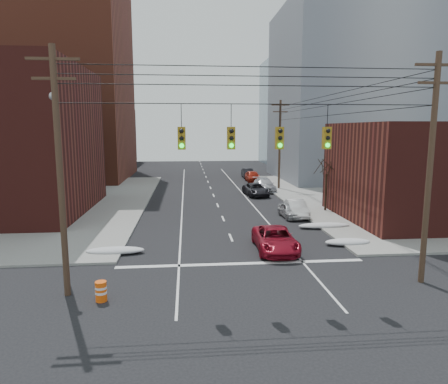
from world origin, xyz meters
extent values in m
plane|color=black|center=(0.00, 0.00, 0.00)|extent=(160.00, 160.00, 0.00)
cube|color=brown|center=(-24.00, 48.00, 15.00)|extent=(24.00, 20.00, 30.00)
cube|color=#501C18|center=(-26.00, 74.00, 6.00)|extent=(22.00, 18.00, 12.00)
cube|color=gray|center=(22.00, 44.00, 12.50)|extent=(22.00, 20.00, 25.00)
cube|color=gray|center=(24.00, 70.00, 11.00)|extent=(20.00, 18.00, 22.00)
cube|color=#501C18|center=(18.00, 16.00, 4.00)|extent=(16.00, 12.00, 8.00)
cylinder|color=#473323|center=(-8.50, 3.00, 5.50)|extent=(0.28, 0.28, 11.00)
cube|color=#473323|center=(-8.50, 3.00, 10.40)|extent=(2.20, 0.12, 0.12)
cube|color=#473323|center=(-8.50, 3.00, 9.60)|extent=(1.80, 0.12, 0.12)
cylinder|color=#473323|center=(8.50, 3.00, 5.50)|extent=(0.28, 0.28, 11.00)
cube|color=#473323|center=(8.50, 3.00, 10.40)|extent=(2.20, 0.12, 0.12)
cube|color=#473323|center=(8.50, 3.00, 9.60)|extent=(1.80, 0.12, 0.12)
cylinder|color=#473323|center=(8.50, 34.00, 5.50)|extent=(0.28, 0.28, 11.00)
cube|color=#473323|center=(8.50, 34.00, 10.40)|extent=(2.20, 0.12, 0.12)
cube|color=#473323|center=(8.50, 34.00, 9.60)|extent=(1.80, 0.12, 0.12)
cylinder|color=black|center=(0.00, 3.00, 8.60)|extent=(17.00, 0.04, 0.04)
cylinder|color=black|center=(-3.20, 3.00, 8.10)|extent=(0.03, 0.03, 1.00)
cube|color=olive|center=(-3.20, 3.00, 7.10)|extent=(0.35, 0.30, 1.00)
sphere|color=black|center=(-3.20, 2.83, 7.42)|extent=(0.20, 0.20, 0.20)
sphere|color=black|center=(-3.20, 2.83, 7.10)|extent=(0.20, 0.20, 0.20)
sphere|color=#0CE526|center=(-3.20, 2.83, 6.78)|extent=(0.20, 0.20, 0.20)
cylinder|color=black|center=(-1.00, 3.00, 8.10)|extent=(0.03, 0.03, 1.00)
cube|color=olive|center=(-1.00, 3.00, 7.10)|extent=(0.35, 0.30, 1.00)
sphere|color=black|center=(-1.00, 2.83, 7.42)|extent=(0.20, 0.20, 0.20)
sphere|color=black|center=(-1.00, 2.83, 7.10)|extent=(0.20, 0.20, 0.20)
sphere|color=#0CE526|center=(-1.00, 2.83, 6.78)|extent=(0.20, 0.20, 0.20)
cylinder|color=black|center=(1.20, 3.00, 8.10)|extent=(0.03, 0.03, 1.00)
cube|color=olive|center=(1.20, 3.00, 7.10)|extent=(0.35, 0.30, 1.00)
sphere|color=black|center=(1.20, 2.83, 7.42)|extent=(0.20, 0.20, 0.20)
sphere|color=black|center=(1.20, 2.83, 7.10)|extent=(0.20, 0.20, 0.20)
sphere|color=#0CE526|center=(1.20, 2.83, 6.78)|extent=(0.20, 0.20, 0.20)
cylinder|color=black|center=(3.40, 3.00, 8.10)|extent=(0.03, 0.03, 1.00)
cube|color=olive|center=(3.40, 3.00, 7.10)|extent=(0.35, 0.30, 1.00)
sphere|color=black|center=(3.40, 2.83, 7.42)|extent=(0.20, 0.20, 0.20)
sphere|color=black|center=(3.40, 2.83, 7.10)|extent=(0.20, 0.20, 0.20)
sphere|color=#0CE526|center=(3.40, 2.83, 6.78)|extent=(0.20, 0.20, 0.20)
cylinder|color=gray|center=(-9.50, 6.00, 4.50)|extent=(0.18, 0.18, 9.00)
sphere|color=gray|center=(-9.50, 6.00, 9.10)|extent=(0.44, 0.44, 0.44)
cylinder|color=black|center=(9.60, 20.00, 1.75)|extent=(0.20, 0.20, 3.50)
cylinder|color=black|center=(9.98, 20.12, 4.07)|extent=(0.27, 0.82, 1.19)
cylinder|color=black|center=(9.82, 20.57, 4.16)|extent=(1.17, 0.54, 1.38)
cylinder|color=black|center=(9.17, 20.74, 4.19)|extent=(1.44, 1.00, 1.48)
cylinder|color=black|center=(9.20, 20.06, 4.07)|extent=(0.17, 0.84, 1.19)
cylinder|color=black|center=(9.15, 19.58, 4.16)|extent=(0.82, 0.99, 1.40)
cylinder|color=black|center=(9.66, 19.15, 4.19)|extent=(1.74, 0.21, 1.43)
cylinder|color=black|center=(9.93, 19.77, 4.07)|extent=(0.48, 0.73, 1.20)
ellipsoid|color=silver|center=(-7.40, 9.00, 0.21)|extent=(3.50, 1.08, 0.42)
ellipsoid|color=silver|center=(7.40, 9.50, 0.21)|extent=(3.00, 1.08, 0.42)
ellipsoid|color=silver|center=(7.40, 14.00, 0.21)|extent=(4.00, 1.08, 0.42)
imported|color=maroon|center=(2.42, 8.76, 0.72)|extent=(2.53, 5.24, 1.44)
imported|color=#A6A5AA|center=(5.75, 17.91, 0.62)|extent=(1.62, 3.69, 1.24)
imported|color=white|center=(6.40, 18.27, 0.71)|extent=(1.72, 4.36, 1.41)
imported|color=black|center=(4.80, 29.44, 0.69)|extent=(2.69, 5.16, 1.39)
imported|color=#B2B2B7|center=(6.38, 32.61, 0.77)|extent=(2.26, 5.33, 1.53)
imported|color=#9B1E0E|center=(6.40, 41.44, 0.79)|extent=(1.88, 4.65, 1.58)
imported|color=black|center=(6.40, 46.28, 0.72)|extent=(1.55, 4.37, 1.44)
imported|color=silver|center=(-15.94, 18.55, 0.90)|extent=(4.83, 2.94, 1.50)
imported|color=#AEAEB3|center=(-15.85, 26.17, 0.93)|extent=(6.14, 4.52, 1.55)
imported|color=black|center=(-16.27, 21.21, 0.79)|extent=(4.67, 2.62, 1.28)
imported|color=#ACABB0|center=(-19.93, 29.86, 0.86)|extent=(4.16, 1.68, 1.42)
cylinder|color=#F2540C|center=(-6.83, 2.19, 0.45)|extent=(0.62, 0.62, 0.89)
cylinder|color=white|center=(-6.83, 2.19, 0.63)|extent=(0.63, 0.63, 0.11)
cylinder|color=white|center=(-6.83, 2.19, 0.40)|extent=(0.63, 0.63, 0.11)
camera|label=1|loc=(-2.98, -14.87, 7.50)|focal=32.00mm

